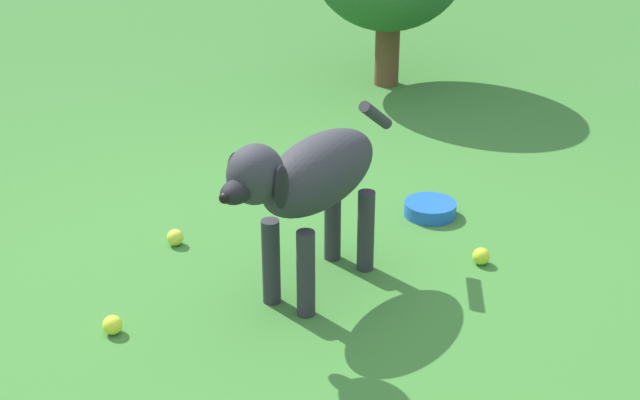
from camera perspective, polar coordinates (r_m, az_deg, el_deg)
The scene contains 6 objects.
ground at distance 3.25m, azimuth -3.42°, elevation -5.83°, with size 14.00×14.00×0.00m, color #38722D.
dog at distance 3.05m, azimuth -0.61°, elevation 1.27°, with size 0.96×0.39×0.66m.
tennis_ball_0 at distance 3.59m, azimuth -9.22°, elevation -2.37°, with size 0.07×0.07×0.07m, color #C7D83C.
tennis_ball_2 at distance 3.46m, azimuth 10.24°, elevation -3.55°, with size 0.07×0.07×0.07m, color #C2DC2D.
tennis_ball_3 at distance 3.08m, azimuth -13.09°, elevation -7.77°, with size 0.07×0.07×0.07m, color #D3E331.
water_bowl at distance 3.81m, azimuth 7.04°, elevation -0.56°, with size 0.22×0.22×0.06m, color blue.
Camera 1 is at (2.56, 1.11, 1.67)m, focal length 50.19 mm.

